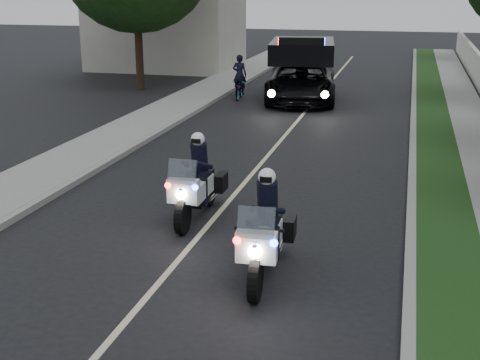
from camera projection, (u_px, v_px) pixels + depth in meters
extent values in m
plane|color=black|center=(182.00, 256.00, 12.09)|extent=(120.00, 120.00, 0.00)
cube|color=gray|center=(413.00, 143.00, 20.35)|extent=(0.20, 60.00, 0.15)
cube|color=#193814|center=(436.00, 144.00, 20.18)|extent=(1.20, 60.00, 0.16)
cube|color=gray|center=(166.00, 128.00, 22.32)|extent=(0.20, 60.00, 0.15)
cube|color=gray|center=(136.00, 127.00, 22.58)|extent=(2.00, 60.00, 0.16)
cube|color=#A8A396|center=(166.00, 7.00, 37.56)|extent=(8.00, 6.00, 7.00)
cube|color=#BFB78C|center=(283.00, 137.00, 21.35)|extent=(0.12, 50.00, 0.01)
imported|color=black|center=(301.00, 101.00, 27.91)|extent=(3.57, 6.38, 2.95)
imported|color=black|center=(240.00, 99.00, 28.36)|extent=(0.70, 1.60, 0.81)
imported|color=black|center=(240.00, 99.00, 28.36)|extent=(0.64, 0.45, 1.71)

